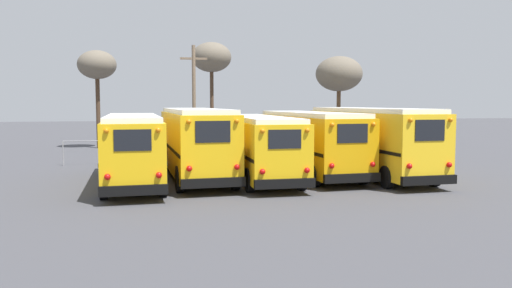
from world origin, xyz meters
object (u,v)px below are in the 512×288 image
at_px(school_bus_2, 257,144).
at_px(utility_pole, 194,98).
at_px(school_bus_3, 309,141).
at_px(school_bus_4, 369,139).
at_px(bare_tree_0, 212,58).
at_px(school_bus_1, 195,141).
at_px(bare_tree_2, 97,66).
at_px(bare_tree_1, 339,74).
at_px(school_bus_0, 133,147).

bearing_deg(school_bus_2, utility_pole, 99.64).
xyz_separation_m(school_bus_3, school_bus_4, (2.84, -0.76, 0.10)).
distance_m(utility_pole, bare_tree_0, 6.86).
distance_m(school_bus_1, school_bus_4, 8.54).
bearing_deg(school_bus_4, utility_pole, 124.54).
bearing_deg(bare_tree_0, bare_tree_2, 168.73).
distance_m(school_bus_2, bare_tree_2, 20.87).
xyz_separation_m(utility_pole, bare_tree_2, (-6.81, 7.51, 2.55)).
xyz_separation_m(school_bus_1, school_bus_2, (2.84, -0.56, -0.19)).
bearing_deg(school_bus_4, school_bus_2, 179.24).
bearing_deg(bare_tree_1, school_bus_3, -118.49).
bearing_deg(school_bus_4, bare_tree_2, 127.85).
bearing_deg(school_bus_1, school_bus_2, -11.10).
distance_m(bare_tree_0, bare_tree_1, 10.07).
relative_size(bare_tree_1, bare_tree_2, 0.91).
xyz_separation_m(school_bus_1, school_bus_3, (5.68, 0.12, -0.10)).
xyz_separation_m(school_bus_0, bare_tree_1, (14.68, 12.49, 4.02)).
height_order(utility_pole, bare_tree_0, bare_tree_0).
xyz_separation_m(school_bus_2, school_bus_4, (5.68, -0.08, 0.18)).
distance_m(school_bus_2, school_bus_4, 5.68).
xyz_separation_m(school_bus_1, school_bus_4, (8.52, -0.63, -0.00)).
relative_size(school_bus_1, school_bus_4, 0.93).
bearing_deg(bare_tree_2, bare_tree_1, -19.75).
relative_size(school_bus_3, bare_tree_2, 1.29).
xyz_separation_m(school_bus_1, utility_pole, (0.99, 10.30, 2.11)).
distance_m(school_bus_2, bare_tree_0, 17.49).
bearing_deg(utility_pole, school_bus_0, -108.71).
relative_size(school_bus_1, school_bus_3, 1.00).
height_order(school_bus_4, bare_tree_2, bare_tree_2).
xyz_separation_m(school_bus_3, bare_tree_1, (6.16, 11.35, 3.98)).
relative_size(school_bus_2, bare_tree_1, 1.42).
height_order(school_bus_2, school_bus_4, school_bus_4).
bearing_deg(bare_tree_0, school_bus_4, -71.66).
bearing_deg(school_bus_0, school_bus_4, 1.96).
bearing_deg(school_bus_3, bare_tree_2, 123.02).
bearing_deg(school_bus_4, school_bus_1, 175.75).
bearing_deg(bare_tree_1, utility_pole, -173.82).
bearing_deg(school_bus_3, utility_pole, 114.72).
relative_size(school_bus_0, utility_pole, 1.29).
bearing_deg(school_bus_2, school_bus_3, 13.46).
bearing_deg(bare_tree_1, bare_tree_0, 152.63).
xyz_separation_m(school_bus_4, bare_tree_1, (3.32, 12.10, 3.89)).
bearing_deg(school_bus_1, utility_pole, 84.49).
relative_size(school_bus_1, school_bus_2, 1.00).
distance_m(school_bus_0, school_bus_3, 8.59).
relative_size(school_bus_4, bare_tree_2, 1.39).
distance_m(school_bus_1, bare_tree_2, 19.30).
relative_size(school_bus_3, bare_tree_0, 1.19).
distance_m(bare_tree_0, bare_tree_2, 8.99).
distance_m(school_bus_1, bare_tree_1, 16.94).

